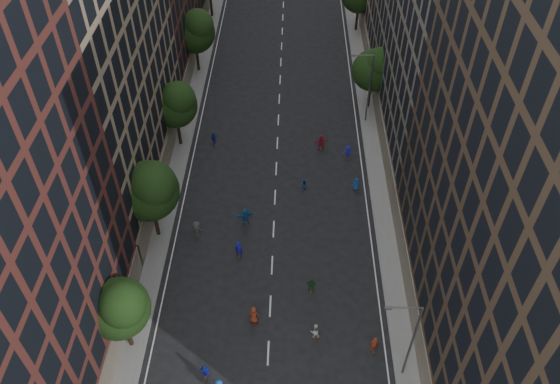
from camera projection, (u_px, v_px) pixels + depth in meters
The scene contains 24 objects.
ground at pixel (277, 146), 63.19m from camera, with size 240.00×240.00×0.00m, color black.
sidewalk_left at pixel (184, 106), 68.73m from camera, with size 4.00×105.00×0.15m, color slate.
sidewalk_right at pixel (374, 109), 68.32m from camera, with size 4.00×105.00×0.15m, color slate.
bldg_left_b at pixel (60, 29), 48.10m from camera, with size 14.00×26.00×34.00m, color #927B5F.
tree_left_1 at pixel (120, 307), 40.74m from camera, with size 4.80×4.80×8.21m.
tree_left_2 at pixel (150, 189), 48.78m from camera, with size 5.60×5.60×9.45m.
tree_left_3 at pixel (176, 103), 59.23m from camera, with size 5.00×5.00×8.58m.
tree_left_4 at pixel (196, 30), 70.51m from camera, with size 5.40×5.40×9.08m.
tree_right_a at pixel (375, 68), 64.71m from camera, with size 5.00×5.00×8.39m.
streetlamp_near at pixel (410, 338), 39.31m from camera, with size 2.64×0.22×9.06m.
streetlamp_far at pixel (368, 85), 63.00m from camera, with size 2.64×0.22×9.06m.
skater_4 at pixel (205, 372), 42.14m from camera, with size 0.92×0.38×1.57m, color #1721BD.
skater_6 at pixel (254, 315), 45.63m from camera, with size 0.91×0.60×1.87m, color maroon.
skater_7 at pixel (374, 344), 43.75m from camera, with size 0.64×0.42×1.76m, color maroon.
skater_8 at pixel (315, 331), 44.63m from camera, with size 0.82×0.64×1.68m, color silver.
skater_9 at pixel (197, 229), 52.61m from camera, with size 1.17×0.67×1.81m, color #3D3E42.
skater_10 at pixel (311, 285), 47.98m from camera, with size 0.96×0.40×1.64m, color #1A5925.
skater_11 at pixel (246, 217), 53.80m from camera, with size 1.71×0.54×1.84m, color blue.
skater_12 at pixel (356, 184), 57.36m from camera, with size 0.75×0.48×1.52m, color #1445A7.
skater_13 at pixel (239, 249), 50.74m from camera, with size 0.70×0.46×1.91m, color #1416AA.
skater_14 at pixel (303, 186), 57.22m from camera, with size 0.74×0.58×1.53m, color #134A9C.
skater_15 at pixel (348, 152), 61.09m from camera, with size 1.03×0.59×1.59m, color #1717BC.
skater_16 at pixel (214, 139), 62.77m from camera, with size 0.95×0.40×1.63m, color #13239A.
skater_17 at pixel (321, 143), 62.08m from camera, with size 1.75×0.56×1.89m, color #AF1D34.
Camera 1 is at (1.50, -9.11, 40.10)m, focal length 35.00 mm.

